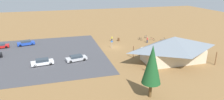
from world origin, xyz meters
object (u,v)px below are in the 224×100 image
(bicycle_yellow_back_row, at_px, (165,47))
(visitor_near_lot, at_px, (181,45))
(bicycle_black_front_row, at_px, (140,39))
(car_silver_near_entry, at_px, (76,58))
(visitor_by_pavilion, at_px, (147,40))
(bicycle_silver_lone_west, at_px, (163,39))
(bicycle_white_near_sign, at_px, (146,37))
(trash_bin, at_px, (119,39))
(bicycle_red_by_bin, at_px, (152,39))
(car_red_end_stall, at_px, (0,46))
(bicycle_orange_edge_south, at_px, (166,41))
(bike_pavilion, at_px, (174,47))
(bicycle_purple_mid_cluster, at_px, (166,43))
(visitor_at_bikes, at_px, (112,38))
(lot_sign, at_px, (112,43))
(pine_far_east, at_px, (152,65))
(car_white_far_end, at_px, (42,62))
(car_blue_back_corner, at_px, (26,43))

(bicycle_yellow_back_row, height_order, visitor_near_lot, visitor_near_lot)
(bicycle_black_front_row, bearing_deg, bicycle_yellow_back_row, 110.50)
(car_silver_near_entry, relative_size, visitor_by_pavilion, 2.83)
(bicycle_silver_lone_west, distance_m, visitor_near_lot, 8.77)
(bicycle_white_near_sign, bearing_deg, trash_bin, 5.94)
(bicycle_red_by_bin, distance_m, car_silver_near_entry, 26.36)
(car_red_end_stall, bearing_deg, bicycle_black_front_row, 175.73)
(bicycle_orange_edge_south, height_order, bicycle_yellow_back_row, bicycle_orange_edge_south)
(car_silver_near_entry, distance_m, visitor_by_pavilion, 23.25)
(trash_bin, xyz_separation_m, bicycle_orange_edge_south, (-12.97, 4.95, -0.05))
(bike_pavilion, distance_m, bicycle_purple_mid_cluster, 13.36)
(bicycle_purple_mid_cluster, bearing_deg, visitor_at_bikes, -27.45)
(bicycle_silver_lone_west, bearing_deg, lot_sign, 11.19)
(bicycle_white_near_sign, relative_size, car_silver_near_entry, 0.26)
(bike_pavilion, xyz_separation_m, pine_far_east, (11.38, 12.17, 2.10))
(car_white_far_end, height_order, visitor_at_bikes, visitor_at_bikes)
(car_red_end_stall, height_order, visitor_by_pavilion, visitor_by_pavilion)
(bicycle_red_by_bin, xyz_separation_m, visitor_near_lot, (-3.55, 9.64, 0.55))
(bicycle_purple_mid_cluster, distance_m, car_silver_near_entry, 26.46)
(car_red_end_stall, bearing_deg, bicycle_white_near_sign, 178.75)
(bicycle_white_near_sign, height_order, visitor_near_lot, visitor_near_lot)
(bicycle_black_front_row, relative_size, visitor_at_bikes, 1.00)
(bicycle_orange_edge_south, distance_m, bicycle_silver_lone_west, 1.99)
(lot_sign, height_order, bicycle_red_by_bin, lot_sign)
(visitor_near_lot, bearing_deg, bicycle_orange_edge_south, -85.09)
(lot_sign, distance_m, bicycle_yellow_back_row, 14.30)
(bike_pavilion, relative_size, car_silver_near_entry, 3.21)
(car_red_end_stall, bearing_deg, bicycle_yellow_back_row, 164.30)
(visitor_near_lot, bearing_deg, bicycle_yellow_back_row, -24.52)
(bicycle_yellow_back_row, xyz_separation_m, bicycle_black_front_row, (3.36, -9.00, 0.03))
(car_silver_near_entry, bearing_deg, car_blue_back_corner, -52.12)
(visitor_at_bikes, bearing_deg, visitor_by_pavilion, 156.28)
(bicycle_silver_lone_west, bearing_deg, visitor_near_lot, 92.51)
(visitor_by_pavilion, bearing_deg, pine_far_east, 65.63)
(bicycle_yellow_back_row, relative_size, bicycle_white_near_sign, 1.34)
(bike_pavilion, distance_m, visitor_by_pavilion, 15.17)
(pine_far_east, bearing_deg, car_blue_back_corner, -57.81)
(car_silver_near_entry, bearing_deg, bicycle_orange_edge_south, -163.71)
(car_silver_near_entry, height_order, visitor_near_lot, visitor_near_lot)
(pine_far_east, distance_m, visitor_at_bikes, 31.75)
(bicycle_black_front_row, xyz_separation_m, bicycle_red_by_bin, (-3.51, 1.05, -0.01))
(lot_sign, relative_size, car_white_far_end, 0.46)
(bicycle_black_front_row, relative_size, visitor_near_lot, 0.95)
(bike_pavilion, height_order, bicycle_black_front_row, bike_pavilion)
(bicycle_orange_edge_south, height_order, bicycle_silver_lone_west, bicycle_orange_edge_south)
(car_silver_near_entry, xyz_separation_m, visitor_near_lot, (-27.60, -1.13, 0.24))
(car_blue_back_corner, bearing_deg, trash_bin, 174.04)
(bike_pavilion, xyz_separation_m, visitor_by_pavilion, (-0.91, -14.96, -2.35))
(bicycle_purple_mid_cluster, height_order, car_silver_near_entry, car_silver_near_entry)
(bicycle_black_front_row, height_order, bicycle_white_near_sign, bicycle_black_front_row)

